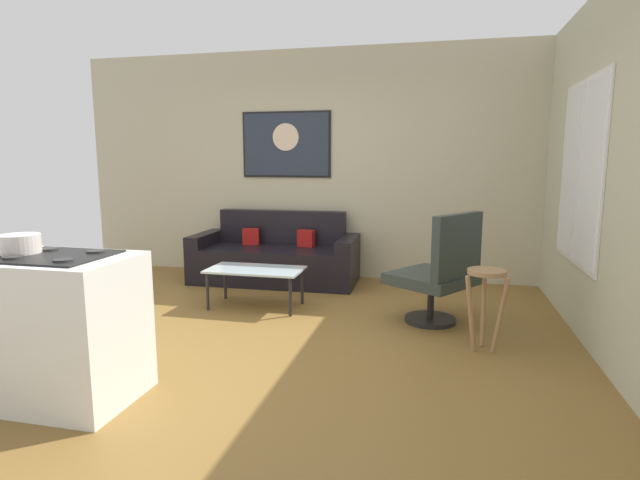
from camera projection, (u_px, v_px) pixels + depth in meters
ground at (257, 341)px, 4.21m from camera, size 6.40×6.40×0.04m
back_wall at (323, 165)px, 6.32m from camera, size 6.40×0.05×2.80m
right_wall at (608, 169)px, 3.68m from camera, size 0.05×6.40×2.80m
couch at (276, 258)px, 6.15m from camera, size 1.98×0.87×0.84m
coffee_table at (255, 272)px, 5.05m from camera, size 0.94×0.50×0.39m
armchair at (440, 272)px, 4.50m from camera, size 0.90×0.90×1.01m
bar_stool at (486, 290)px, 3.87m from camera, size 0.34×0.33×0.64m
kitchen_counter at (28, 326)px, 3.15m from camera, size 1.36×0.64×0.92m
mixing_bowl at (19, 245)px, 3.08m from camera, size 0.24×0.24×0.13m
wall_painting at (286, 144)px, 6.34m from camera, size 1.14×0.03×0.82m
window at (580, 173)px, 4.27m from camera, size 0.03×1.31×1.55m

